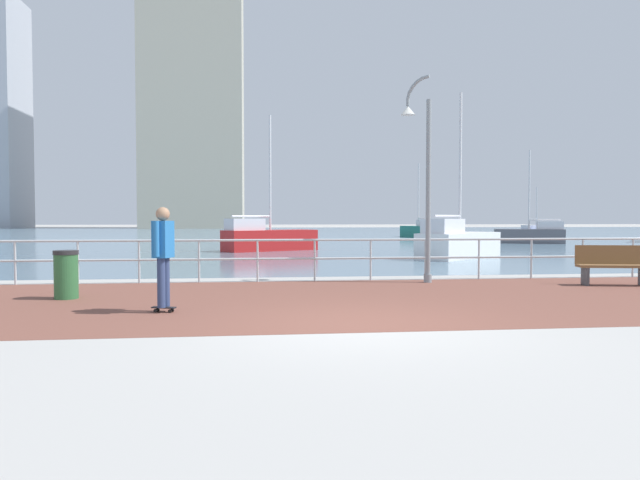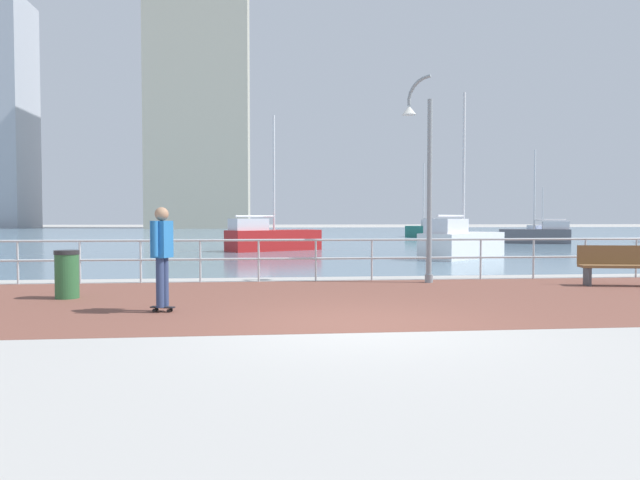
# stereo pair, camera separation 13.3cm
# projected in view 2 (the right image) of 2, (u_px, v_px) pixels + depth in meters

# --- Properties ---
(ground) EXTENTS (220.00, 220.00, 0.00)m
(ground) POSITION_uv_depth(u_px,v_px,m) (278.00, 237.00, 48.02)
(ground) COLOR #ADAAA5
(brick_paving) EXTENTS (28.00, 6.44, 0.01)m
(brick_paving) POSITION_uv_depth(u_px,v_px,m) (332.00, 299.00, 10.87)
(brick_paving) COLOR brown
(brick_paving) RESTS_ON ground
(harbor_water) EXTENTS (180.00, 88.00, 0.00)m
(harbor_water) POSITION_uv_depth(u_px,v_px,m) (275.00, 234.00, 58.81)
(harbor_water) COLOR slate
(harbor_water) RESTS_ON ground
(waterfront_railing) EXTENTS (25.25, 0.06, 1.04)m
(waterfront_railing) POSITION_uv_depth(u_px,v_px,m) (316.00, 252.00, 14.04)
(waterfront_railing) COLOR #B2BCC1
(waterfront_railing) RESTS_ON ground
(lamppost) EXTENTS (0.70, 0.62, 4.97)m
(lamppost) POSITION_uv_depth(u_px,v_px,m) (423.00, 168.00, 13.74)
(lamppost) COLOR gray
(lamppost) RESTS_ON ground
(skateboarder) EXTENTS (0.41, 0.55, 1.72)m
(skateboarder) POSITION_uv_depth(u_px,v_px,m) (162.00, 249.00, 9.35)
(skateboarder) COLOR black
(skateboarder) RESTS_ON ground
(trash_bin) EXTENTS (0.46, 0.46, 0.93)m
(trash_bin) POSITION_uv_depth(u_px,v_px,m) (67.00, 274.00, 10.99)
(trash_bin) COLOR #2D6638
(trash_bin) RESTS_ON ground
(park_bench) EXTENTS (1.65, 0.74, 0.92)m
(park_bench) POSITION_uv_depth(u_px,v_px,m) (615.00, 265.00, 13.08)
(park_bench) COLOR brown
(park_bench) RESTS_ON ground
(sailboat_ivory) EXTENTS (4.32, 4.21, 6.47)m
(sailboat_ivory) POSITION_uv_depth(u_px,v_px,m) (461.00, 242.00, 22.35)
(sailboat_ivory) COLOR white
(sailboat_ivory) RESTS_ON ground
(sailboat_navy) EXTENTS (1.84, 3.15, 4.23)m
(sailboat_navy) POSITION_uv_depth(u_px,v_px,m) (541.00, 232.00, 48.49)
(sailboat_navy) COLOR #284799
(sailboat_navy) RESTS_ON ground
(sailboat_white) EXTENTS (4.75, 3.53, 6.52)m
(sailboat_white) POSITION_uv_depth(u_px,v_px,m) (271.00, 238.00, 27.59)
(sailboat_white) COLOR #B21E1E
(sailboat_white) RESTS_ON ground
(sailboat_blue) EXTENTS (2.11, 4.56, 6.16)m
(sailboat_blue) POSITION_uv_depth(u_px,v_px,m) (424.00, 230.00, 47.63)
(sailboat_blue) COLOR #197266
(sailboat_blue) RESTS_ON ground
(sailboat_gray) EXTENTS (4.35, 2.75, 5.85)m
(sailboat_gray) POSITION_uv_depth(u_px,v_px,m) (537.00, 235.00, 35.75)
(sailboat_gray) COLOR #595960
(sailboat_gray) RESTS_ON ground
(tower_concrete) EXTENTS (16.07, 16.24, 46.41)m
(tower_concrete) POSITION_uv_depth(u_px,v_px,m) (201.00, 95.00, 96.12)
(tower_concrete) COLOR #B2AD99
(tower_concrete) RESTS_ON ground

